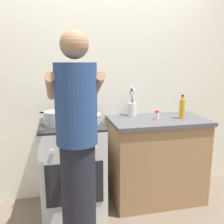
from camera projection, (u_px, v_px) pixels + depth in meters
ground at (110, 211)px, 2.51m from camera, size 6.00×6.00×0.00m
back_wall at (117, 83)px, 2.78m from camera, size 3.20×0.10×2.50m
countertop at (156, 159)px, 2.68m from camera, size 1.00×0.60×0.90m
stove_range at (72, 167)px, 2.48m from camera, size 0.60×0.62×0.90m
pot at (56, 118)px, 2.32m from camera, size 0.28×0.22×0.13m
mixing_bowl at (85, 118)px, 2.40m from camera, size 0.31×0.31×0.09m
utensil_crock at (132, 107)px, 2.72m from camera, size 0.10×0.10×0.33m
spice_bottle at (157, 115)px, 2.56m from camera, size 0.04×0.04×0.09m
oil_bottle at (182, 108)px, 2.59m from camera, size 0.06×0.06×0.25m
person at (77, 148)px, 1.83m from camera, size 0.41×0.50×1.70m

